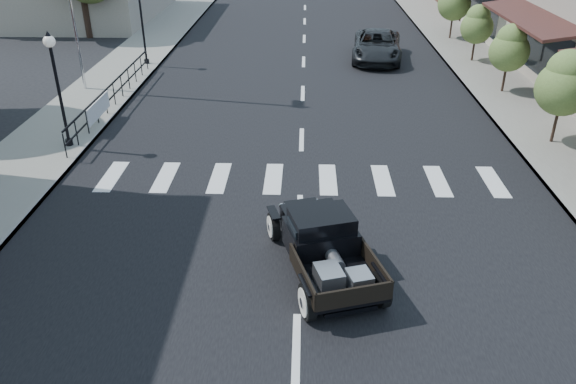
{
  "coord_description": "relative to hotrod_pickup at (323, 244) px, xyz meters",
  "views": [
    {
      "loc": [
        0.09,
        -10.71,
        7.43
      ],
      "look_at": [
        -0.29,
        1.35,
        1.0
      ],
      "focal_mm": 35.0,
      "sensor_mm": 36.0,
      "label": 1
    }
  ],
  "objects": [
    {
      "name": "small_tree_b",
      "position": [
        7.76,
        7.28,
        0.92
      ],
      "size": [
        1.76,
        1.76,
        2.93
      ],
      "primitive_type": null,
      "color": "#546D32",
      "rests_on": "sidewalk_right"
    },
    {
      "name": "sidewalk_left",
      "position": [
        -9.04,
        15.48,
        -0.63
      ],
      "size": [
        3.0,
        80.0,
        0.15
      ],
      "primitive_type": "cube",
      "color": "gray",
      "rests_on": "ground"
    },
    {
      "name": "small_tree_c",
      "position": [
        7.76,
        12.65,
        0.77
      ],
      "size": [
        1.59,
        1.59,
        2.65
      ],
      "primitive_type": null,
      "color": "#546D32",
      "rests_on": "sidewalk_right"
    },
    {
      "name": "ground",
      "position": [
        -0.54,
        0.48,
        -0.7
      ],
      "size": [
        120.0,
        120.0,
        0.0
      ],
      "primitive_type": "plane",
      "color": "black",
      "rests_on": "ground"
    },
    {
      "name": "banner",
      "position": [
        -7.76,
        8.48,
        -0.25
      ],
      "size": [
        0.04,
        2.2,
        0.6
      ],
      "primitive_type": null,
      "color": "silver",
      "rests_on": "sidewalk_left"
    },
    {
      "name": "lamp_post_c",
      "position": [
        -8.14,
        16.48,
        1.28
      ],
      "size": [
        0.36,
        0.36,
        3.67
      ],
      "primitive_type": null,
      "color": "black",
      "rests_on": "sidewalk_left"
    },
    {
      "name": "second_car",
      "position": [
        3.11,
        18.02,
        -0.0
      ],
      "size": [
        2.87,
        5.26,
        1.4
      ],
      "primitive_type": "imported",
      "rotation": [
        0.0,
        0.0,
        -0.11
      ],
      "color": "black",
      "rests_on": "ground"
    },
    {
      "name": "road",
      "position": [
        -0.54,
        15.48,
        -0.69
      ],
      "size": [
        14.0,
        80.0,
        0.02
      ],
      "primitive_type": "cube",
      "color": "black",
      "rests_on": "ground"
    },
    {
      "name": "sidewalk_right",
      "position": [
        7.96,
        15.48,
        -0.63
      ],
      "size": [
        3.0,
        80.0,
        0.15
      ],
      "primitive_type": "cube",
      "color": "gray",
      "rests_on": "ground"
    },
    {
      "name": "hotrod_pickup",
      "position": [
        0.0,
        0.0,
        0.0
      ],
      "size": [
        2.96,
        4.41,
        1.4
      ],
      "primitive_type": null,
      "rotation": [
        0.0,
        0.0,
        0.29
      ],
      "color": "black",
      "rests_on": "ground"
    },
    {
      "name": "road_markings",
      "position": [
        -0.54,
        10.48,
        -0.7
      ],
      "size": [
        12.0,
        60.0,
        0.06
      ],
      "primitive_type": null,
      "color": "silver",
      "rests_on": "ground"
    },
    {
      "name": "small_tree_d",
      "position": [
        7.76,
        17.53,
        0.73
      ],
      "size": [
        1.54,
        1.54,
        2.56
      ],
      "primitive_type": null,
      "color": "#546D32",
      "rests_on": "sidewalk_right"
    },
    {
      "name": "small_tree_e",
      "position": [
        7.76,
        22.4,
        0.95
      ],
      "size": [
        1.8,
        1.8,
        3.01
      ],
      "primitive_type": null,
      "color": "#546D32",
      "rests_on": "sidewalk_right"
    },
    {
      "name": "railing",
      "position": [
        -7.84,
        10.48,
        -0.05
      ],
      "size": [
        0.08,
        10.0,
        1.0
      ],
      "primitive_type": null,
      "color": "black",
      "rests_on": "sidewalk_left"
    },
    {
      "name": "lamp_post_b",
      "position": [
        -8.14,
        6.48,
        1.28
      ],
      "size": [
        0.36,
        0.36,
        3.67
      ],
      "primitive_type": null,
      "color": "black",
      "rests_on": "sidewalk_left"
    }
  ]
}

